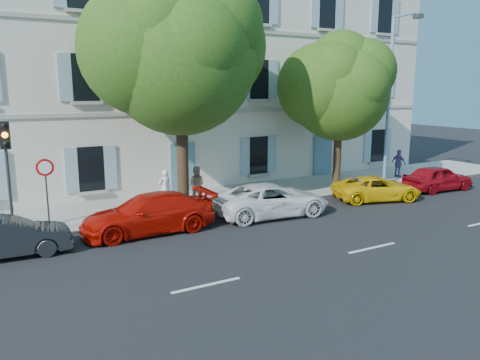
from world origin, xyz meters
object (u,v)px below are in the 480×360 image
car_yellow_supercar (377,188)px  traffic_light (6,154)px  car_white_coupe (272,200)px  street_lamp (392,92)px  car_red_coupe (148,214)px  road_sign (46,180)px  pedestrian_a (165,188)px  car_dark_sedan (7,237)px  pedestrian_b (196,185)px  pedestrian_c (399,163)px  tree_right (340,92)px  tree_left (180,59)px  car_red_hatchback (438,178)px

car_yellow_supercar → traffic_light: 15.53m
car_white_coupe → traffic_light: traffic_light is taller
car_yellow_supercar → street_lamp: (2.44, 1.71, 4.40)m
car_red_coupe → road_sign: bearing=-112.0°
traffic_light → pedestrian_a: 6.44m
car_dark_sedan → pedestrian_b: (7.66, 2.85, 0.36)m
car_dark_sedan → traffic_light: bearing=-6.0°
car_dark_sedan → car_red_coupe: (4.62, 0.27, 0.08)m
traffic_light → pedestrian_c: 20.15m
car_white_coupe → car_red_coupe: bearing=92.4°
tree_right → pedestrian_a: tree_right is taller
pedestrian_b → pedestrian_c: size_ratio=1.06×
car_yellow_supercar → pedestrian_c: size_ratio=2.59×
tree_left → tree_right: 8.60m
tree_left → pedestrian_b: tree_left is taller
tree_left → pedestrian_b: size_ratio=5.73×
traffic_light → pedestrian_a: traffic_light is taller
street_lamp → pedestrian_c: bearing=29.9°
road_sign → pedestrian_b: bearing=11.5°
pedestrian_c → car_red_coupe: bearing=95.2°
street_lamp → pedestrian_a: 12.41m
car_white_coupe → tree_right: 7.52m
car_yellow_supercar → car_red_hatchback: 4.25m
street_lamp → car_red_coupe: bearing=-174.5°
pedestrian_b → car_red_hatchback: bearing=-156.5°
pedestrian_a → pedestrian_c: bearing=170.0°
tree_left → pedestrian_c: tree_left is taller
pedestrian_a → car_red_coupe: bearing=49.3°
road_sign → car_red_hatchback: bearing=-5.4°
tree_left → tree_right: bearing=0.8°
car_dark_sedan → car_white_coupe: car_white_coupe is taller
car_red_hatchback → tree_left: bearing=82.6°
car_dark_sedan → street_lamp: (17.95, 1.56, 4.34)m
car_white_coupe → road_sign: bearing=84.7°
car_red_hatchback → pedestrian_c: bearing=-6.4°
tree_left → pedestrian_a: tree_left is taller
car_red_coupe → road_sign: 3.69m
car_red_hatchback → pedestrian_a: size_ratio=2.40×
car_red_hatchback → tree_left: 14.30m
car_white_coupe → street_lamp: street_lamp is taller
pedestrian_c → pedestrian_a: bearing=85.1°
tree_left → tree_right: tree_left is taller
street_lamp → car_white_coupe: bearing=-169.1°
car_red_coupe → street_lamp: size_ratio=0.57×
traffic_light → street_lamp: 17.76m
car_yellow_supercar → pedestrian_a: bearing=87.7°
car_red_hatchback → traffic_light: traffic_light is taller
tree_left → car_yellow_supercar: bearing=-16.5°
tree_left → pedestrian_b: 5.39m
car_yellow_supercar → road_sign: road_sign is taller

